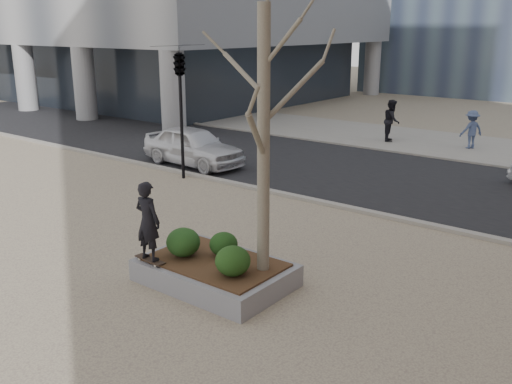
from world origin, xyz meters
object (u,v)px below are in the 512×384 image
Objects in this scene: skateboard at (150,261)px; police_car at (193,146)px; skateboarder at (148,221)px; planter at (215,273)px.

skateboard is 10.32m from police_car.
skateboard is at bearing 180.00° from skateboarder.
skateboarder is (0.00, 0.00, 0.86)m from skateboard.
planter is 1.83× the size of skateboarder.
police_car is at bearing 133.20° from skateboard.
planter is at bearing -145.54° from skateboarder.
skateboard is (-1.05, -0.81, 0.26)m from planter.
police_car reaches higher than skateboard.
skateboarder is at bearing -137.81° from police_car.
police_car is (-7.55, 7.20, 0.53)m from planter.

